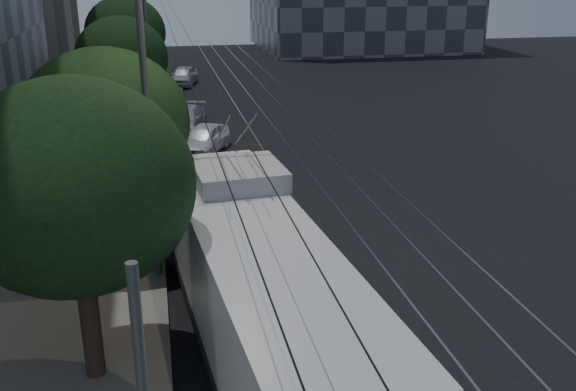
# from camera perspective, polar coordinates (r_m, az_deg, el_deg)

# --- Properties ---
(ground) EXTENTS (120.00, 120.00, 0.00)m
(ground) POSITION_cam_1_polar(r_m,az_deg,el_deg) (19.38, 4.40, -7.86)
(ground) COLOR black
(ground) RESTS_ON ground
(sidewalk) EXTENTS (5.00, 90.00, 0.15)m
(sidewalk) POSITION_cam_1_polar(r_m,az_deg,el_deg) (37.60, -15.39, 5.47)
(sidewalk) COLOR slate
(sidewalk) RESTS_ON ground
(tram_rails) EXTENTS (4.52, 90.00, 0.02)m
(tram_rails) POSITION_cam_1_polar(r_m,az_deg,el_deg) (38.26, -0.21, 6.33)
(tram_rails) COLOR gray
(tram_rails) RESTS_ON ground
(overhead_wires) EXTENTS (2.23, 90.00, 6.00)m
(overhead_wires) POSITION_cam_1_polar(r_m,az_deg,el_deg) (36.85, -11.90, 10.88)
(overhead_wires) COLOR black
(overhead_wires) RESTS_ON ground
(trolleybus) EXTENTS (3.88, 13.28, 5.63)m
(trolleybus) POSITION_cam_1_polar(r_m,az_deg,el_deg) (15.23, -2.75, -8.31)
(trolleybus) COLOR #BBBBBD
(trolleybus) RESTS_ON ground
(pickup_silver) EXTENTS (5.22, 7.29, 1.84)m
(pickup_silver) POSITION_cam_1_polar(r_m,az_deg,el_deg) (25.80, -9.76, 1.36)
(pickup_silver) COLOR #B0B2B9
(pickup_silver) RESTS_ON ground
(car_white_a) EXTENTS (3.31, 4.56, 1.44)m
(car_white_a) POSITION_cam_1_polar(r_m,az_deg,el_deg) (32.54, -7.49, 5.01)
(car_white_a) COLOR white
(car_white_a) RESTS_ON ground
(car_white_b) EXTENTS (3.18, 5.08, 1.37)m
(car_white_b) POSITION_cam_1_polar(r_m,az_deg,el_deg) (36.92, -9.21, 6.65)
(car_white_b) COLOR #AFAFB3
(car_white_b) RESTS_ON ground
(car_white_c) EXTENTS (2.46, 4.00, 1.24)m
(car_white_c) POSITION_cam_1_polar(r_m,az_deg,el_deg) (43.95, -10.82, 8.59)
(car_white_c) COLOR #AFAFB3
(car_white_c) RESTS_ON ground
(car_white_d) EXTENTS (2.74, 4.54, 1.45)m
(car_white_d) POSITION_cam_1_polar(r_m,az_deg,el_deg) (51.61, -9.26, 10.45)
(car_white_d) COLOR #BCBCC1
(car_white_d) RESTS_ON ground
(tree_0) EXTENTS (5.04, 5.04, 6.97)m
(tree_0) POSITION_cam_1_polar(r_m,az_deg,el_deg) (13.92, -18.48, 0.72)
(tree_0) COLOR #2F211A
(tree_0) RESTS_ON ground
(tree_1) EXTENTS (5.17, 5.17, 6.72)m
(tree_1) POSITION_cam_1_polar(r_m,az_deg,el_deg) (20.54, -15.93, 6.12)
(tree_1) COLOR #2F211A
(tree_1) RESTS_ON ground
(tree_2) EXTENTS (4.39, 4.39, 6.08)m
(tree_2) POSITION_cam_1_polar(r_m,az_deg,el_deg) (24.98, -15.27, 7.86)
(tree_2) COLOR #2F211A
(tree_2) RESTS_ON ground
(tree_3) EXTENTS (4.67, 4.67, 6.59)m
(tree_3) POSITION_cam_1_polar(r_m,az_deg,el_deg) (34.29, -14.57, 11.71)
(tree_3) COLOR #2F211A
(tree_3) RESTS_ON ground
(tree_4) EXTENTS (5.12, 5.12, 7.14)m
(tree_4) POSITION_cam_1_polar(r_m,az_deg,el_deg) (43.67, -14.25, 13.85)
(tree_4) COLOR #2F211A
(tree_4) RESTS_ON ground
(tree_5) EXTENTS (4.74, 4.74, 6.39)m
(tree_5) POSITION_cam_1_polar(r_m,az_deg,el_deg) (50.24, -13.93, 13.94)
(tree_5) COLOR #2F211A
(tree_5) RESTS_ON ground
(streetlamp_near) EXTENTS (2.70, 0.44, 11.33)m
(streetlamp_near) POSITION_cam_1_polar(r_m,az_deg,el_deg) (18.07, -11.44, 12.34)
(streetlamp_near) COLOR #5C5C5F
(streetlamp_near) RESTS_ON ground
(streetlamp_far) EXTENTS (2.28, 0.44, 9.36)m
(streetlamp_far) POSITION_cam_1_polar(r_m,az_deg,el_deg) (38.18, -11.88, 14.52)
(streetlamp_far) COLOR #5C5C5F
(streetlamp_far) RESTS_ON ground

